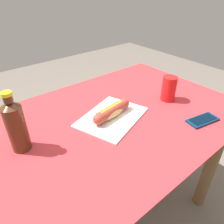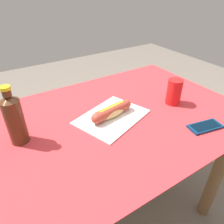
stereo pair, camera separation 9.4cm
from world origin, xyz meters
name	(u,v)px [view 1 (the left image)]	position (x,y,z in m)	size (l,w,h in m)	color
ground_plane	(111,214)	(0.00, 0.00, 0.00)	(6.00, 6.00, 0.00)	#6B6056
dining_table	(111,140)	(0.00, 0.00, 0.62)	(1.26, 0.83, 0.76)	brown
paper_wrapper	(112,117)	(0.01, 0.00, 0.76)	(0.31, 0.23, 0.01)	silver
hot_dog	(112,111)	(0.01, 0.00, 0.79)	(0.22, 0.08, 0.05)	#DBB26B
cell_phone	(203,120)	(0.30, -0.28, 0.76)	(0.16, 0.09, 0.01)	#0A2D4C
soda_bottle	(16,125)	(-0.38, 0.06, 0.86)	(0.07, 0.07, 0.23)	#4C2814
drinking_cup	(169,89)	(0.34, -0.05, 0.82)	(0.07, 0.07, 0.13)	red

